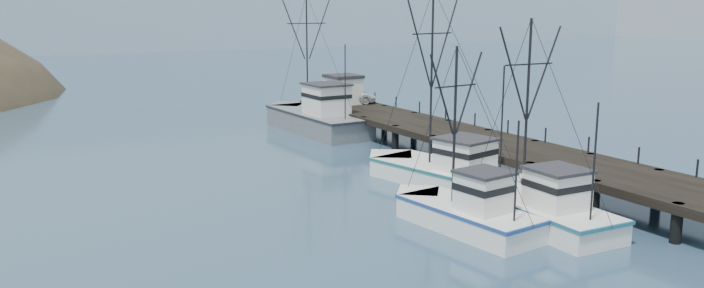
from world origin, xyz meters
name	(u,v)px	position (x,y,z in m)	size (l,w,h in m)	color
ground	(434,258)	(0.00, 0.00, 0.00)	(400.00, 400.00, 0.00)	navy
pier	(461,137)	(14.00, 16.00, 1.69)	(6.00, 44.00, 2.00)	black
distant_ridge	(86,50)	(10.00, 170.00, 0.00)	(360.00, 40.00, 26.00)	#9EB2C6
trawler_near	(535,208)	(7.67, 1.64, 0.82)	(3.84, 10.78, 11.01)	white
trawler_mid	(464,213)	(3.86, 2.79, 0.82)	(4.07, 9.54, 9.65)	white
trawler_far	(443,172)	(8.30, 10.54, 0.82)	(6.20, 12.67, 12.69)	white
work_vessel	(315,118)	(9.65, 31.78, 1.23)	(4.96, 15.11, 12.71)	slate
pier_shed	(343,89)	(13.77, 34.00, 3.42)	(3.00, 3.20, 2.80)	silver
pickup_truck	(347,95)	(14.20, 34.00, 2.78)	(2.59, 5.62, 1.56)	silver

